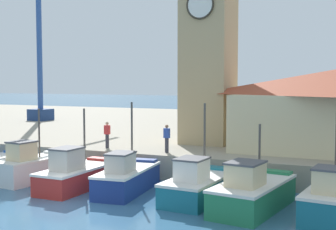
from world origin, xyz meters
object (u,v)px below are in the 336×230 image
fishing_boat_center (77,174)px  dock_worker_near_tower (107,134)px  fishing_boat_mid_right (127,177)px  fishing_boat_right_inner (199,185)px  port_crane_near (42,46)px  fishing_boat_far_right (332,200)px  clock_tower (209,32)px  fishing_boat_right_outer (253,192)px  fishing_boat_mid_left (32,167)px  dock_worker_along_quay (167,138)px

fishing_boat_center → dock_worker_near_tower: (-1.27, 5.02, 1.49)m
fishing_boat_mid_right → fishing_boat_right_inner: fishing_boat_right_inner is taller
fishing_boat_right_inner → port_crane_near: size_ratio=0.23×
fishing_boat_center → port_crane_near: size_ratio=0.24×
fishing_boat_far_right → dock_worker_near_tower: fishing_boat_far_right is taller
clock_tower → dock_worker_near_tower: clock_tower is taller
fishing_boat_far_right → dock_worker_near_tower: 14.69m
fishing_boat_mid_right → fishing_boat_right_inner: 3.80m
fishing_boat_right_outer → dock_worker_near_tower: (-10.45, 5.20, 1.47)m
clock_tower → port_crane_near: (-22.02, 10.14, 0.52)m
fishing_boat_mid_left → port_crane_near: port_crane_near is taller
clock_tower → dock_worker_near_tower: bearing=-135.9°
port_crane_near → dock_worker_along_quay: size_ratio=13.06×
fishing_boat_right_outer → clock_tower: clock_tower is taller
dock_worker_along_quay → fishing_boat_center: bearing=-120.9°
clock_tower → dock_worker_near_tower: (-4.91, -4.76, -6.48)m
fishing_boat_mid_right → dock_worker_near_tower: size_ratio=3.13×
fishing_boat_far_right → clock_tower: 15.45m
fishing_boat_right_inner → dock_worker_near_tower: (-7.77, 4.62, 1.52)m
fishing_boat_right_outer → dock_worker_near_tower: size_ratio=3.34×
fishing_boat_center → fishing_boat_mid_right: size_ratio=1.00×
fishing_boat_mid_right → clock_tower: 12.33m
fishing_boat_mid_right → port_crane_near: port_crane_near is taller
fishing_boat_right_inner → fishing_boat_right_outer: 2.75m
fishing_boat_center → fishing_boat_far_right: fishing_boat_far_right is taller
port_crane_near → dock_worker_near_tower: 23.74m
port_crane_near → fishing_boat_right_inner: bearing=-38.1°
dock_worker_along_quay → fishing_boat_mid_right: bearing=-92.4°
port_crane_near → fishing_boat_far_right: bearing=-33.1°
clock_tower → dock_worker_near_tower: size_ratio=9.51×
fishing_boat_center → fishing_boat_right_inner: fishing_boat_right_inner is taller
fishing_boat_mid_left → fishing_boat_far_right: 15.73m
fishing_boat_mid_left → clock_tower: size_ratio=0.29×
fishing_boat_far_right → fishing_boat_center: bearing=179.3°
fishing_boat_center → fishing_boat_mid_right: fishing_boat_mid_right is taller
fishing_boat_mid_left → port_crane_near: bearing=127.8°
fishing_boat_right_inner → clock_tower: bearing=106.9°
fishing_boat_mid_left → dock_worker_along_quay: fishing_boat_mid_left is taller
fishing_boat_mid_right → clock_tower: (0.95, 9.35, 7.98)m
port_crane_near → dock_worker_near_tower: size_ratio=13.06×
fishing_boat_right_outer → fishing_boat_far_right: fishing_boat_far_right is taller
fishing_boat_far_right → dock_worker_near_tower: size_ratio=2.73×
fishing_boat_center → clock_tower: 13.13m
fishing_boat_right_inner → port_crane_near: bearing=141.9°
fishing_boat_mid_left → fishing_boat_center: size_ratio=0.87×
fishing_boat_mid_right → port_crane_near: bearing=137.2°
fishing_boat_mid_right → fishing_boat_right_outer: size_ratio=0.94×
fishing_boat_right_inner → dock_worker_along_quay: fishing_boat_right_inner is taller
fishing_boat_mid_right → fishing_boat_far_right: (9.70, -0.59, 0.03)m
fishing_boat_mid_left → fishing_boat_right_outer: fishing_boat_mid_left is taller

